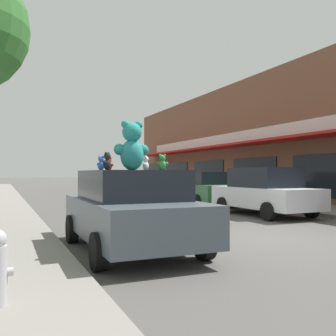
# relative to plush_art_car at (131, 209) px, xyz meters

# --- Properties ---
(ground_plane) EXTENTS (260.00, 260.00, 0.00)m
(ground_plane) POSITION_rel_plush_art_car_xyz_m (3.23, 0.13, -0.81)
(ground_plane) COLOR #514F4C
(storefront_row) EXTENTS (14.78, 36.47, 7.22)m
(storefront_row) POSITION_rel_plush_art_car_xyz_m (17.64, 10.75, 2.80)
(storefront_row) COLOR brown
(storefront_row) RESTS_ON ground_plane
(plush_art_car) EXTENTS (2.09, 4.14, 1.56)m
(plush_art_car) POSITION_rel_plush_art_car_xyz_m (0.00, 0.00, 0.00)
(plush_art_car) COLOR #4C5660
(plush_art_car) RESTS_ON ground_plane
(teddy_bear_giant) EXTENTS (0.74, 0.45, 1.02)m
(teddy_bear_giant) POSITION_rel_plush_art_car_xyz_m (0.10, 0.25, 1.24)
(teddy_bear_giant) COLOR teal
(teddy_bear_giant) RESTS_ON plush_art_car
(teddy_bear_blue) EXTENTS (0.17, 0.19, 0.27)m
(teddy_bear_blue) POSITION_rel_plush_art_car_xyz_m (-0.62, -0.09, 0.89)
(teddy_bear_blue) COLOR blue
(teddy_bear_blue) RESTS_ON plush_art_car
(teddy_bear_white) EXTENTS (0.20, 0.24, 0.33)m
(teddy_bear_white) POSITION_rel_plush_art_car_xyz_m (0.56, 0.67, 0.91)
(teddy_bear_white) COLOR white
(teddy_bear_white) RESTS_ON plush_art_car
(teddy_bear_green) EXTENTS (0.25, 0.20, 0.34)m
(teddy_bear_green) POSITION_rel_plush_art_car_xyz_m (0.68, 0.01, 0.92)
(teddy_bear_green) COLOR green
(teddy_bear_green) RESTS_ON plush_art_car
(teddy_bear_red) EXTENTS (0.17, 0.16, 0.25)m
(teddy_bear_red) POSITION_rel_plush_art_car_xyz_m (-0.47, -0.11, 0.87)
(teddy_bear_red) COLOR red
(teddy_bear_red) RESTS_ON plush_art_car
(teddy_bear_black) EXTENTS (0.20, 0.21, 0.31)m
(teddy_bear_black) POSITION_rel_plush_art_car_xyz_m (-0.68, -0.75, 0.90)
(teddy_bear_black) COLOR black
(teddy_bear_black) RESTS_ON plush_art_car
(parked_car_far_center) EXTENTS (2.00, 4.25, 1.70)m
(parked_car_far_center) POSITION_rel_plush_art_car_xyz_m (6.29, 3.84, 0.05)
(parked_car_far_center) COLOR silver
(parked_car_far_center) RESTS_ON ground_plane
(parked_car_far_right) EXTENTS (1.99, 4.61, 1.57)m
(parked_car_far_right) POSITION_rel_plush_art_car_xyz_m (6.29, 8.57, 0.03)
(parked_car_far_right) COLOR #336B3D
(parked_car_far_right) RESTS_ON ground_plane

